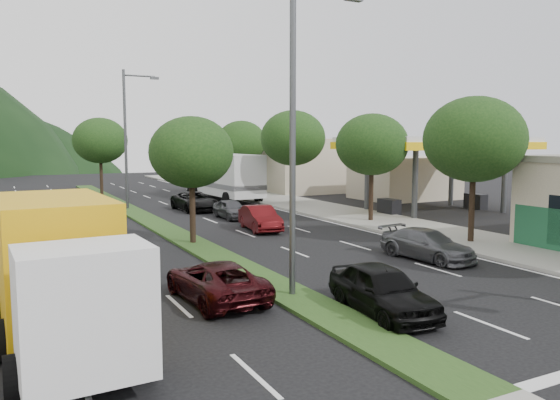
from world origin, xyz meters
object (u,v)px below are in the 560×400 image
motorhome (223,175)px  car_queue_c (260,218)px  streetlight_near (298,121)px  suv_maroon (216,281)px  car_queue_a (382,289)px  tree_med_near (192,152)px  tree_med_far (100,141)px  tree_r_d (293,138)px  car_queue_d (195,201)px  tree_r_c (372,145)px  tree_r_e (241,142)px  streetlight_mid (128,132)px  car_queue_e (231,209)px  car_queue_b (427,245)px  tree_r_b (474,139)px  box_truck (60,278)px

motorhome → car_queue_c: bearing=-107.5°
streetlight_near → suv_maroon: streetlight_near is taller
suv_maroon → car_queue_a: bearing=134.8°
streetlight_near → car_queue_a: 5.69m
tree_med_near → car_queue_a: size_ratio=1.43×
tree_med_far → car_queue_c: 24.46m
tree_r_d → car_queue_d: 9.01m
tree_r_c → tree_r_e: 20.00m
suv_maroon → streetlight_mid: bearing=-98.6°
streetlight_mid → suv_maroon: (-2.49, -24.19, -4.96)m
tree_r_d → car_queue_e: tree_r_d is taller
car_queue_c → tree_r_c: bearing=4.7°
tree_med_near → tree_r_d: bearing=45.0°
car_queue_e → tree_med_far: bearing=104.3°
tree_r_e → suv_maroon: size_ratio=1.49×
tree_r_e → streetlight_near: streetlight_near is taller
suv_maroon → car_queue_e: size_ratio=1.24×
car_queue_b → streetlight_near: bearing=-170.1°
tree_r_b → box_truck: (-18.95, -5.14, -3.35)m
car_queue_a → streetlight_near: bearing=122.0°
tree_r_c → car_queue_c: tree_r_c is taller
car_queue_d → car_queue_e: car_queue_d is taller
tree_r_c → car_queue_d: bearing=126.9°
tree_r_b → tree_r_c: bearing=90.0°
tree_med_far → car_queue_d: bearing=-72.8°
tree_med_near → motorhome: bearing=64.5°
car_queue_c → car_queue_a: bearing=-94.2°
tree_med_far → motorhome: 11.98m
tree_r_c → tree_r_e: bearing=90.0°
tree_r_e → box_truck: size_ratio=0.91×
car_queue_d → motorhome: motorhome is taller
streetlight_mid → box_truck: streetlight_mid is taller
car_queue_a → motorhome: 31.91m
car_queue_a → motorhome: motorhome is taller
suv_maroon → car_queue_a: size_ratio=1.07×
tree_r_c → car_queue_e: (-7.01, 5.38, -4.13)m
car_queue_a → tree_r_d: bearing=73.0°
suv_maroon → tree_r_b: bearing=-170.1°
tree_r_e → box_truck: (-18.95, -33.14, -3.21)m
tree_r_d → car_queue_e: bearing=-146.6°
streetlight_mid → car_queue_c: 14.26m
tree_r_e → tree_med_near: tree_r_e is taller
tree_r_b → car_queue_e: bearing=117.6°
tree_r_c → tree_med_near: size_ratio=1.08×
suv_maroon → car_queue_a: (3.79, -3.47, 0.09)m
tree_r_d → tree_r_e: 10.00m
tree_r_e → car_queue_b: size_ratio=1.54×
car_queue_e → car_queue_d: bearing=98.2°
streetlight_mid → car_queue_d: bearing=-33.2°
tree_med_far → box_truck: size_ratio=0.95×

